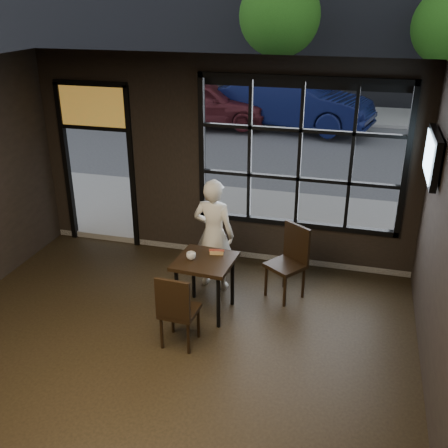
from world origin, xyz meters
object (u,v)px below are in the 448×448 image
(cafe_table, at_px, (205,286))
(man, at_px, (214,234))
(chair_near, at_px, (180,308))
(navy_car, at_px, (293,102))

(cafe_table, relative_size, man, 0.48)
(cafe_table, xyz_separation_m, man, (-0.08, 0.70, 0.43))
(cafe_table, xyz_separation_m, chair_near, (-0.10, -0.75, 0.09))
(cafe_table, bearing_deg, chair_near, -93.47)
(man, bearing_deg, navy_car, -82.52)
(cafe_table, bearing_deg, navy_car, 95.90)
(chair_near, distance_m, navy_car, 11.29)
(man, distance_m, navy_car, 9.83)
(chair_near, bearing_deg, cafe_table, -94.78)
(chair_near, relative_size, man, 0.60)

